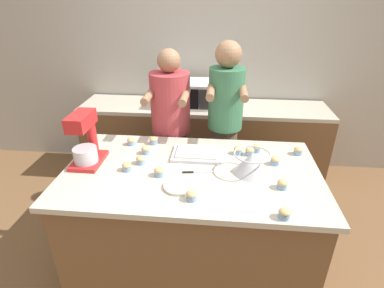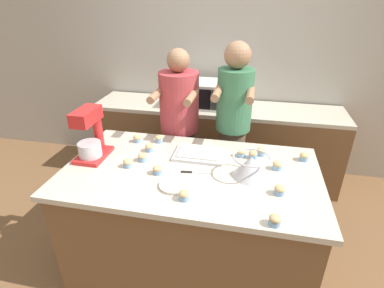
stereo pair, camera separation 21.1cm
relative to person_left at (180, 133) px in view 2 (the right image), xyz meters
name	(u,v)px [view 2 (the right image)]	position (x,y,z in m)	size (l,w,h in m)	color
ground_plane	(191,260)	(0.26, -0.72, -0.85)	(16.00, 16.00, 0.00)	brown
back_wall	(222,59)	(0.26, 1.04, 0.50)	(10.00, 0.06, 2.70)	#B2ADA3
island_counter	(191,218)	(0.26, -0.72, -0.39)	(1.83, 1.04, 0.91)	brown
back_counter	(215,142)	(0.26, 0.69, -0.40)	(2.80, 0.60, 0.89)	brown
person_left	(180,133)	(0.00, 0.00, 0.00)	(0.37, 0.52, 1.63)	#33384C
person_right	(232,132)	(0.50, 0.00, 0.06)	(0.33, 0.50, 1.70)	brown
stand_mixer	(91,137)	(-0.51, -0.69, 0.23)	(0.20, 0.30, 0.39)	red
mixing_bowl	(251,166)	(0.68, -0.72, 0.14)	(0.26, 0.26, 0.15)	#BCBCC1
baking_tray	(199,154)	(0.28, -0.50, 0.08)	(0.38, 0.27, 0.04)	silver
microwave_oven	(202,94)	(0.09, 0.69, 0.18)	(0.53, 0.40, 0.28)	silver
small_plate	(175,185)	(0.20, -0.94, 0.07)	(0.21, 0.21, 0.02)	beige
knife	(194,172)	(0.30, -0.75, 0.06)	(0.22, 0.04, 0.01)	#BCBCC1
cupcake_0	(275,220)	(0.83, -1.18, 0.09)	(0.07, 0.07, 0.06)	#759EC6
cupcake_1	(253,154)	(0.69, -0.45, 0.09)	(0.07, 0.07, 0.06)	#759EC6
cupcake_2	(128,163)	(-0.19, -0.77, 0.09)	(0.07, 0.07, 0.06)	#759EC6
cupcake_3	(277,165)	(0.87, -0.58, 0.09)	(0.07, 0.07, 0.06)	#759EC6
cupcake_4	(157,170)	(0.05, -0.82, 0.09)	(0.07, 0.07, 0.06)	#759EC6
cupcake_5	(142,157)	(-0.12, -0.67, 0.09)	(0.07, 0.07, 0.06)	#759EC6
cupcake_6	(184,195)	(0.30, -1.06, 0.09)	(0.07, 0.07, 0.06)	#759EC6
cupcake_7	(137,138)	(-0.27, -0.37, 0.09)	(0.07, 0.07, 0.06)	#759EC6
cupcake_8	(241,153)	(0.60, -0.44, 0.09)	(0.07, 0.07, 0.06)	#759EC6
cupcake_9	(280,190)	(0.87, -0.89, 0.09)	(0.07, 0.07, 0.06)	#759EC6
cupcake_10	(261,152)	(0.75, -0.39, 0.09)	(0.07, 0.07, 0.06)	#759EC6
cupcake_11	(149,148)	(-0.12, -0.51, 0.09)	(0.07, 0.07, 0.06)	#759EC6
cupcake_12	(159,139)	(-0.09, -0.34, 0.09)	(0.07, 0.07, 0.06)	#759EC6
cupcake_13	(304,157)	(1.07, -0.41, 0.09)	(0.07, 0.07, 0.06)	#759EC6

